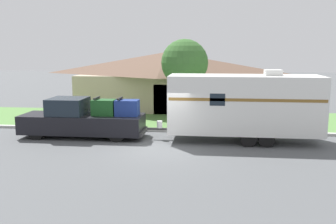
% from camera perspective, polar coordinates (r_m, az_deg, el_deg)
% --- Properties ---
extents(ground_plane, '(120.00, 120.00, 0.00)m').
position_cam_1_polar(ground_plane, '(17.09, -1.13, -5.73)').
color(ground_plane, '#515456').
extents(curb_strip, '(80.00, 0.30, 0.14)m').
position_cam_1_polar(curb_strip, '(20.69, 0.26, -2.83)').
color(curb_strip, '#ADADA8').
rests_on(curb_strip, ground_plane).
extents(lawn_strip, '(80.00, 7.00, 0.03)m').
position_cam_1_polar(lawn_strip, '(24.26, 1.21, -1.12)').
color(lawn_strip, '#568442').
rests_on(lawn_strip, ground_plane).
extents(house_across_street, '(13.64, 7.63, 4.29)m').
position_cam_1_polar(house_across_street, '(29.25, -0.21, 5.08)').
color(house_across_street, tan).
rests_on(house_across_street, ground_plane).
extents(pickup_truck, '(6.41, 1.99, 2.10)m').
position_cam_1_polar(pickup_truck, '(19.78, -12.80, -1.13)').
color(pickup_truck, black).
rests_on(pickup_truck, ground_plane).
extents(travel_trailer, '(8.44, 2.35, 3.54)m').
position_cam_1_polar(travel_trailer, '(18.59, 11.53, 1.17)').
color(travel_trailer, black).
rests_on(travel_trailer, ground_plane).
extents(mailbox, '(0.48, 0.20, 1.32)m').
position_cam_1_polar(mailbox, '(21.66, -7.42, 0.20)').
color(mailbox, brown).
rests_on(mailbox, ground_plane).
extents(tree_in_yard, '(2.92, 2.92, 5.14)m').
position_cam_1_polar(tree_in_yard, '(23.35, 2.54, 7.48)').
color(tree_in_yard, brown).
rests_on(tree_in_yard, ground_plane).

